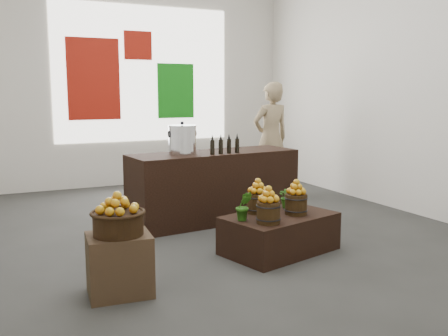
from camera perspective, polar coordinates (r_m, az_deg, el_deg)
name	(u,v)px	position (r m, az deg, el deg)	size (l,w,h in m)	color
ground	(205,232)	(6.10, -2.19, -7.31)	(7.00, 7.00, 0.00)	#343532
back_wall	(127,74)	(9.20, -11.00, 10.52)	(6.00, 0.04, 4.00)	silver
back_opening	(144,74)	(9.26, -9.14, 10.55)	(3.20, 0.02, 2.40)	white
deco_red_left	(94,79)	(9.03, -14.68, 9.80)	(0.90, 0.04, 1.40)	#99170B
deco_green_right	(176,91)	(9.43, -5.54, 8.76)	(0.70, 0.04, 1.00)	#127A14
deco_red_upper	(138,45)	(9.25, -9.81, 13.64)	(0.50, 0.04, 0.50)	#99170B
crate	(119,265)	(4.32, -11.86, -10.75)	(0.51, 0.42, 0.51)	#4F3424
wicker_basket	(118,224)	(4.22, -12.01, -6.24)	(0.41, 0.41, 0.19)	black
apples_in_basket	(117,202)	(4.17, -12.08, -3.86)	(0.32, 0.32, 0.17)	#921804
display_table	(279,233)	(5.35, 6.35, -7.42)	(1.16, 0.71, 0.40)	black
apple_bucket_front_left	(268,212)	(4.94, 5.09, -5.09)	(0.23, 0.23, 0.21)	#34200E
apples_in_bucket_front_left	(269,194)	(4.89, 5.12, -2.98)	(0.17, 0.17, 0.16)	#921804
apple_bucket_front_right	(296,204)	(5.32, 8.23, -4.12)	(0.23, 0.23, 0.21)	#34200E
apples_in_bucket_front_right	(296,187)	(5.29, 8.27, -2.16)	(0.17, 0.17, 0.16)	#921804
apple_bucket_rear	(258,203)	(5.34, 3.88, -4.01)	(0.23, 0.23, 0.21)	#34200E
apples_in_bucket_rear	(258,186)	(5.30, 3.90, -2.06)	(0.17, 0.17, 0.16)	#921804
herb_garnish_right	(289,196)	(5.59, 7.39, -3.21)	(0.24, 0.21, 0.27)	#255E13
herb_garnish_left	(244,206)	(5.01, 2.28, -4.36)	(0.16, 0.13, 0.30)	#255E13
counter	(214,186)	(6.54, -1.13, -2.11)	(2.22, 0.71, 0.91)	black
stock_pot_left	(182,141)	(6.24, -4.78, 3.15)	(0.34, 0.34, 0.34)	silver
oil_cruets	(223,144)	(6.27, -0.14, 2.78)	(0.32, 0.06, 0.25)	black
shopper	(271,138)	(8.32, 5.36, 3.42)	(0.67, 0.44, 1.85)	#8D7856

